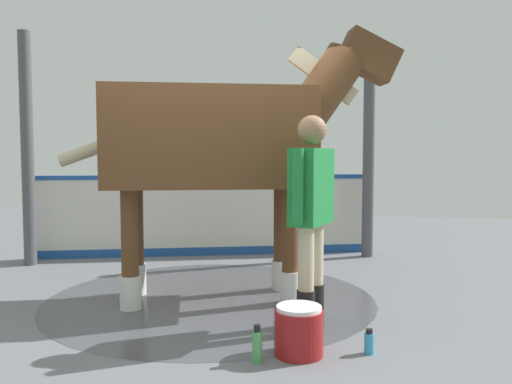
{
  "coord_description": "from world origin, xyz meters",
  "views": [
    {
      "loc": [
        4.6,
        1.37,
        1.44
      ],
      "look_at": [
        -0.01,
        0.42,
        1.11
      ],
      "focal_mm": 36.62,
      "sensor_mm": 36.0,
      "label": 1
    }
  ],
  "objects": [
    {
      "name": "ground_plane",
      "position": [
        0.0,
        0.0,
        -0.01
      ],
      "size": [
        16.0,
        16.0,
        0.02
      ],
      "primitive_type": "cube",
      "color": "slate"
    },
    {
      "name": "wet_patch",
      "position": [
        -0.36,
        -0.11,
        0.0
      ],
      "size": [
        3.28,
        3.28,
        0.0
      ],
      "primitive_type": "cylinder",
      "color": "#4C4C54",
      "rests_on": "ground"
    },
    {
      "name": "barrier_wall",
      "position": [
        -2.55,
        -0.85,
        0.54
      ],
      "size": [
        1.66,
        4.69,
        1.16
      ],
      "color": "silver",
      "rests_on": "ground"
    },
    {
      "name": "horse",
      "position": [
        -0.4,
        -0.0,
        1.57
      ],
      "size": [
        1.54,
        3.26,
        2.72
      ],
      "rotation": [
        0.0,
        0.0,
        1.9
      ],
      "color": "brown",
      "rests_on": "ground"
    },
    {
      "name": "roof_post_far",
      "position": [
        -1.46,
        -2.91,
        1.52
      ],
      "size": [
        0.16,
        0.16,
        3.03
      ],
      "primitive_type": "cylinder",
      "color": "#4C4C51",
      "rests_on": "ground"
    },
    {
      "name": "bottle_spray",
      "position": [
        1.13,
        0.66,
        0.12
      ],
      "size": [
        0.07,
        0.07,
        0.27
      ],
      "color": "#4CA559",
      "rests_on": "ground"
    },
    {
      "name": "bottle_shampoo",
      "position": [
        0.81,
        1.43,
        0.08
      ],
      "size": [
        0.07,
        0.07,
        0.18
      ],
      "color": "#3399CC",
      "rests_on": "ground"
    },
    {
      "name": "wash_bucket",
      "position": [
        0.94,
        0.93,
        0.18
      ],
      "size": [
        0.35,
        0.35,
        0.36
      ],
      "color": "maroon",
      "rests_on": "ground"
    },
    {
      "name": "handler",
      "position": [
        0.34,
        0.96,
        1.03
      ],
      "size": [
        0.68,
        0.34,
        1.76
      ],
      "rotation": [
        0.0,
        0.0,
        4.46
      ],
      "color": "black",
      "rests_on": "ground"
    },
    {
      "name": "roof_post_near",
      "position": [
        -2.93,
        1.44,
        1.52
      ],
      "size": [
        0.16,
        0.16,
        3.03
      ],
      "primitive_type": "cylinder",
      "color": "#4C4C51",
      "rests_on": "ground"
    }
  ]
}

